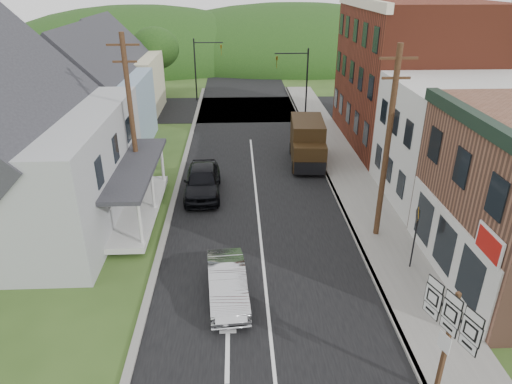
{
  "coord_description": "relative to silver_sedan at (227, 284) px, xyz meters",
  "views": [
    {
      "loc": [
        -1.05,
        -15.3,
        11.46
      ],
      "look_at": [
        -0.19,
        4.09,
        2.2
      ],
      "focal_mm": 32.0,
      "sensor_mm": 36.0,
      "label": 1
    }
  ],
  "objects": [
    {
      "name": "curb_right",
      "position": [
        6.07,
        8.9,
        -0.61
      ],
      "size": [
        0.2,
        55.0,
        0.15
      ],
      "primitive_type": "cube",
      "color": "slate",
      "rests_on": "ground"
    },
    {
      "name": "dark_sedan",
      "position": [
        -1.53,
        9.47,
        0.17
      ],
      "size": [
        2.09,
        5.0,
        1.69
      ],
      "primitive_type": "imported",
      "rotation": [
        0.0,
        0.0,
        0.02
      ],
      "color": "black",
      "rests_on": "ground"
    },
    {
      "name": "warning_sign",
      "position": [
        7.77,
        1.58,
        1.34
      ],
      "size": [
        0.23,
        0.78,
        2.92
      ],
      "rotation": [
        0.0,
        0.0,
        -0.26
      ],
      "color": "black",
      "rests_on": "sidewalk_right"
    },
    {
      "name": "ground",
      "position": [
        1.52,
        0.9,
        -0.68
      ],
      "size": [
        120.0,
        120.0,
        0.0
      ],
      "primitive_type": "plane",
      "color": "#2D4719",
      "rests_on": "ground"
    },
    {
      "name": "utility_pole_right",
      "position": [
        7.12,
        4.4,
        3.98
      ],
      "size": [
        1.6,
        0.26,
        9.0
      ],
      "color": "#472D19",
      "rests_on": "ground"
    },
    {
      "name": "traffic_signal_left",
      "position": [
        -2.78,
        31.4,
        3.08
      ],
      "size": [
        2.87,
        0.2,
        6.0
      ],
      "color": "black",
      "rests_on": "ground"
    },
    {
      "name": "road",
      "position": [
        1.52,
        10.9,
        -0.68
      ],
      "size": [
        9.0,
        90.0,
        0.02
      ],
      "primitive_type": "cube",
      "color": "black",
      "rests_on": "ground"
    },
    {
      "name": "silver_sedan",
      "position": [
        0.0,
        0.0,
        0.0
      ],
      "size": [
        1.78,
        4.24,
        1.36
      ],
      "primitive_type": "imported",
      "rotation": [
        0.0,
        0.0,
        0.08
      ],
      "color": "#AFAFB4",
      "rests_on": "ground"
    },
    {
      "name": "delivery_van",
      "position": [
        5.13,
        13.99,
        0.77
      ],
      "size": [
        2.44,
        5.25,
        2.86
      ],
      "rotation": [
        0.0,
        0.0,
        -0.07
      ],
      "color": "black",
      "rests_on": "ground"
    },
    {
      "name": "house_blue",
      "position": [
        -9.48,
        17.9,
        3.01
      ],
      "size": [
        7.14,
        8.16,
        7.28
      ],
      "color": "#819AB0",
      "rests_on": "ground"
    },
    {
      "name": "curb_left",
      "position": [
        -3.13,
        8.9,
        -0.62
      ],
      "size": [
        0.3,
        55.0,
        0.12
      ],
      "primitive_type": "cube",
      "color": "slate",
      "rests_on": "ground"
    },
    {
      "name": "route_sign_cluster",
      "position": [
        6.27,
        -4.84,
        1.83
      ],
      "size": [
        0.7,
        2.0,
        3.64
      ],
      "rotation": [
        0.0,
        0.0,
        0.31
      ],
      "color": "#472D19",
      "rests_on": "sidewalk_right"
    },
    {
      "name": "traffic_signal_right",
      "position": [
        5.82,
        24.4,
        3.08
      ],
      "size": [
        2.87,
        0.2,
        6.0
      ],
      "color": "black",
      "rests_on": "ground"
    },
    {
      "name": "house_cream",
      "position": [
        -9.98,
        26.9,
        3.01
      ],
      "size": [
        7.14,
        8.16,
        7.28
      ],
      "color": "beige",
      "rests_on": "ground"
    },
    {
      "name": "forested_ridge",
      "position": [
        1.52,
        55.9,
        -0.68
      ],
      "size": [
        90.0,
        30.0,
        16.0
      ],
      "primitive_type": "ellipsoid",
      "color": "black",
      "rests_on": "ground"
    },
    {
      "name": "storefront_red",
      "position": [
        12.82,
        17.9,
        4.32
      ],
      "size": [
        8.0,
        12.0,
        10.0
      ],
      "primitive_type": "cube",
      "color": "maroon",
      "rests_on": "ground"
    },
    {
      "name": "storefront_white",
      "position": [
        12.82,
        8.4,
        2.57
      ],
      "size": [
        8.0,
        7.0,
        6.5
      ],
      "primitive_type": "cube",
      "color": "silver",
      "rests_on": "ground"
    },
    {
      "name": "cross_road",
      "position": [
        1.52,
        27.9,
        -0.68
      ],
      "size": [
        60.0,
        9.0,
        0.02
      ],
      "primitive_type": "cube",
      "color": "black",
      "rests_on": "ground"
    },
    {
      "name": "sidewalk_right",
      "position": [
        7.42,
        8.9,
        -0.61
      ],
      "size": [
        2.8,
        55.0,
        0.15
      ],
      "primitive_type": "cube",
      "color": "slate",
      "rests_on": "ground"
    },
    {
      "name": "house_gray",
      "position": [
        -10.48,
        6.9,
        3.55
      ],
      "size": [
        10.2,
        12.24,
        8.35
      ],
      "color": "#9EA0A3",
      "rests_on": "ground"
    },
    {
      "name": "utility_pole_left",
      "position": [
        -4.98,
        8.9,
        3.98
      ],
      "size": [
        1.6,
        0.26,
        9.0
      ],
      "color": "#472D19",
      "rests_on": "ground"
    },
    {
      "name": "tree_left_d",
      "position": [
        -7.48,
        32.9,
        4.2
      ],
      "size": [
        4.8,
        4.8,
        6.94
      ],
      "color": "#382616",
      "rests_on": "ground"
    }
  ]
}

